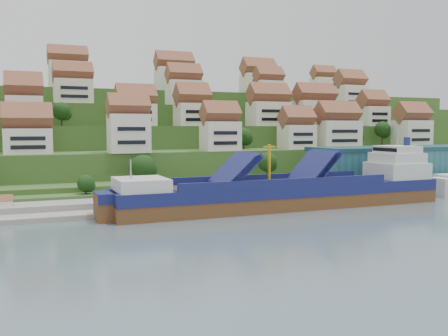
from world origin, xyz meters
name	(u,v)px	position (x,y,z in m)	size (l,w,h in m)	color
ground	(277,209)	(0.00, 0.00, 0.00)	(300.00, 300.00, 0.00)	slate
quay	(317,191)	(20.00, 15.00, 1.10)	(180.00, 14.00, 2.20)	gray
hillside	(155,144)	(0.00, 103.55, 10.66)	(260.00, 128.00, 31.00)	#2D4C1E
hillside_village	(192,106)	(1.39, 60.49, 24.48)	(160.04, 63.05, 29.36)	silver
hillside_trees	(191,126)	(-3.31, 48.20, 18.07)	(140.11, 61.76, 30.91)	#1B3E14
warehouse	(408,164)	(52.00, 17.00, 7.20)	(60.00, 15.00, 10.00)	#27616B
flagpole	(322,171)	(18.11, 10.00, 6.88)	(1.28, 0.16, 8.00)	gray
cargo_ship	(293,193)	(4.09, 0.20, 3.19)	(75.13, 11.72, 16.63)	brown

